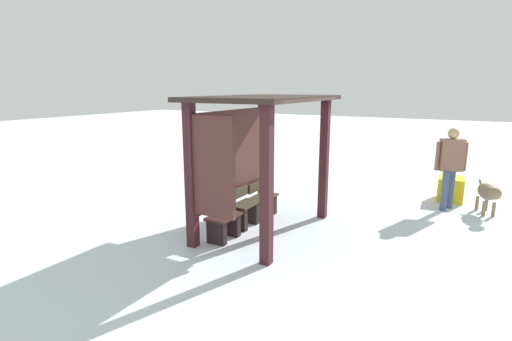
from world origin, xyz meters
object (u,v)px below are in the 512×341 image
person_walking (451,161)px  bus_shelter (251,136)px  bench_left_inside (223,223)px  dog (488,193)px  grit_bin (450,189)px  bench_right_inside (263,203)px  bench_center_inside (245,211)px

person_walking → bus_shelter: bearing=135.9°
bench_left_inside → person_walking: 5.23m
dog → grit_bin: dog is taller
bench_left_inside → bench_right_inside: 1.52m
bench_center_inside → grit_bin: (3.99, -3.40, -0.04)m
bus_shelter → bench_right_inside: 1.76m
bench_center_inside → grit_bin: bearing=-40.4°
bench_left_inside → dog: (3.93, -4.15, 0.18)m
grit_bin → dog: bearing=-137.4°
bench_right_inside → person_walking: size_ratio=0.39×
bus_shelter → bench_center_inside: bearing=60.3°
bus_shelter → dog: 5.30m
grit_bin → person_walking: bearing=178.2°
person_walking → bench_center_inside: bearing=133.2°
bus_shelter → bench_center_inside: bus_shelter is taller
grit_bin → bench_center_inside: bearing=139.6°
person_walking → grit_bin: 1.15m
bus_shelter → grit_bin: bus_shelter is taller
bench_left_inside → grit_bin: bearing=-35.6°
bus_shelter → person_walking: (3.28, -3.17, -0.71)m
bench_right_inside → person_walking: bearing=-54.5°
bench_center_inside → bus_shelter: bearing=-119.7°
bench_right_inside → dog: bench_right_inside is taller
bench_right_inside → person_walking: (2.40, -3.38, 0.80)m
person_walking → dog: 0.99m
bus_shelter → bench_left_inside: bus_shelter is taller
bench_left_inside → grit_bin: bench_left_inside is taller
bench_center_inside → dog: bench_center_inside is taller
bus_shelter → bench_left_inside: bearing=162.5°
bench_center_inside → bench_left_inside: bearing=179.9°
bench_center_inside → person_walking: person_walking is taller
bench_left_inside → bench_center_inside: 0.76m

